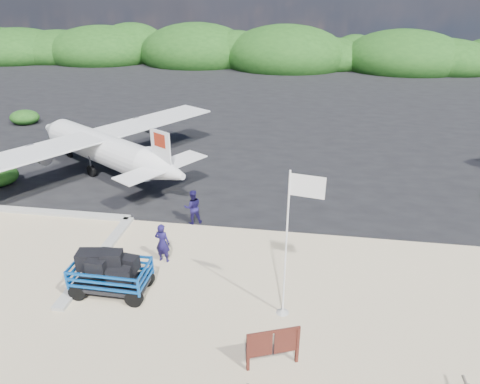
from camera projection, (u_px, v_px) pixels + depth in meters
The scene contains 11 objects.
ground at pixel (190, 289), 16.98m from camera, with size 160.00×160.00×0.00m, color beige.
asphalt_apron at pixel (264, 105), 43.73m from camera, with size 90.00×50.00×0.04m, color #B2B2B2, non-canonical shape.
lagoon at pixel (7, 250), 19.53m from camera, with size 9.00×7.00×0.40m, color #B2B2B2, non-canonical shape.
vegetation_band at pixel (280, 65), 66.02m from camera, with size 124.00×8.00×4.40m, color #B2B2B2, non-canonical shape.
baggage_cart at pixel (114, 292), 16.81m from camera, with size 3.16×1.81×1.58m, color #0B4EA9, non-canonical shape.
flagpole at pixel (282, 312), 15.76m from camera, with size 1.14×0.47×5.69m, color white, non-canonical shape.
signboard at pixel (272, 365), 13.54m from camera, with size 1.81×0.17×1.49m, color #522017, non-canonical shape.
crew_a at pixel (162, 243), 18.35m from camera, with size 0.67×0.44×1.83m, color #191347.
crew_b at pixel (193, 207), 21.36m from camera, with size 0.88×0.69×1.82m, color #191347.
aircraft_large at pixel (438, 143), 33.01m from camera, with size 17.14×17.14×5.14m, color #B2B2B2, non-canonical shape.
aircraft_small at pixel (204, 96), 47.04m from camera, with size 7.24×7.24×2.61m, color #B2B2B2, non-canonical shape.
Camera 1 is at (4.02, -13.19, 10.81)m, focal length 32.00 mm.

